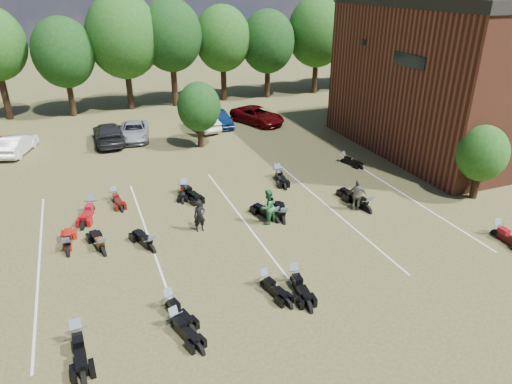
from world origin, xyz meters
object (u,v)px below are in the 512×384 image
person_green (268,207)px  motorcycle_14 (115,200)px  motorcycle_3 (265,287)px  car_4 (221,118)px  motorcycle_0 (79,344)px  person_black (199,216)px  person_grey (357,195)px  motorcycle_7 (69,254)px

person_green → motorcycle_14: person_green is taller
motorcycle_3 → motorcycle_14: bearing=101.0°
motorcycle_3 → person_green: bearing=52.4°
car_4 → motorcycle_0: size_ratio=1.63×
person_black → motorcycle_14: person_black is taller
person_black → person_grey: (8.66, -0.94, 0.07)m
motorcycle_3 → motorcycle_7: motorcycle_7 is taller
person_black → motorcycle_14: 6.44m
motorcycle_0 → motorcycle_3: 7.38m
person_grey → person_green: bearing=27.1°
person_black → person_green: (3.50, -0.55, 0.13)m
motorcycle_14 → person_black: bearing=-61.8°
person_green → motorcycle_14: size_ratio=0.92×
car_4 → person_grey: 18.06m
person_grey → motorcycle_7: bearing=27.2°
car_4 → motorcycle_14: car_4 is taller
motorcycle_0 → motorcycle_3: size_ratio=1.20×
car_4 → motorcycle_0: 26.36m
person_black → motorcycle_0: (-6.08, -6.19, -0.83)m
motorcycle_3 → motorcycle_14: motorcycle_3 is taller
motorcycle_0 → motorcycle_3: bearing=2.2°
person_black → person_grey: size_ratio=0.92×
person_black → motorcycle_7: person_black is taller
person_grey → motorcycle_3: 8.74m
motorcycle_0 → motorcycle_14: 11.66m
motorcycle_0 → motorcycle_7: size_ratio=1.05×
person_green → motorcycle_7: size_ratio=0.81×
car_4 → person_grey: size_ratio=2.27×
car_4 → motorcycle_0: bearing=-114.9°
car_4 → motorcycle_3: bearing=-99.5°
person_grey → motorcycle_0: 15.67m
motorcycle_0 → motorcycle_7: 6.36m
motorcycle_3 → person_grey: bearing=18.3°
person_black → person_green: person_green is taller
person_black → person_grey: person_grey is taller
car_4 → motorcycle_7: car_4 is taller
person_black → motorcycle_0: size_ratio=0.66×
car_4 → motorcycle_7: 21.14m
motorcycle_7 → motorcycle_14: size_ratio=1.14×
person_black → motorcycle_0: person_black is taller
person_grey → motorcycle_0: (-14.74, -5.24, -0.90)m
person_green → motorcycle_7: bearing=-27.8°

